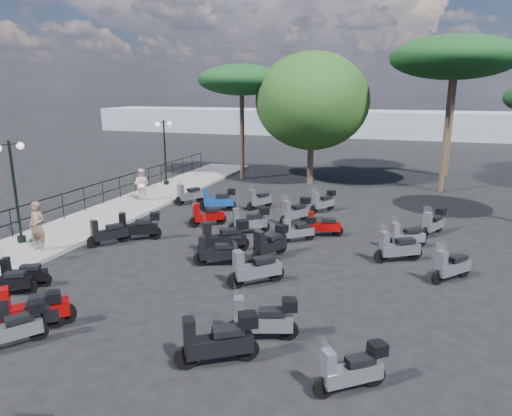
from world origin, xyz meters
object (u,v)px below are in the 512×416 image
(lamp_post_2, at_px, (165,148))
(pine_1, at_px, (454,58))
(scooter_8, at_px, (218,252))
(scooter_19, at_px, (351,370))
(scooter_27, at_px, (397,248))
(woman, at_px, (37,226))
(scooter_22, at_px, (298,230))
(scooter_11, at_px, (218,200))
(broadleaf_tree, at_px, (312,101))
(scooter_20, at_px, (255,269))
(scooter_15, at_px, (322,226))
(scooter_21, at_px, (270,244))
(lamp_post_1, at_px, (14,185))
(scooter_26, at_px, (451,267))
(pine_2, at_px, (242,80))
(scooter_17, at_px, (259,200))
(scooter_2, at_px, (108,233))
(scooter_9, at_px, (224,238))
(pedestrian_far, at_px, (141,184))
(scooter_1, at_px, (7,282))
(scooter_4, at_px, (207,216))
(scooter_0, at_px, (11,328))
(scooter_5, at_px, (189,195))
(scooter_29, at_px, (433,223))
(scooter_28, at_px, (406,237))
(pine_0, at_px, (457,63))
(scooter_14, at_px, (263,320))
(scooter_10, at_px, (250,221))
(scooter_16, at_px, (295,212))
(scooter_13, at_px, (218,341))
(scooter_7, at_px, (30,314))

(lamp_post_2, distance_m, pine_1, 16.37)
(lamp_post_2, xyz_separation_m, scooter_8, (7.81, -10.41, -1.80))
(scooter_19, distance_m, scooter_27, 7.31)
(woman, relative_size, scooter_22, 1.42)
(scooter_11, height_order, broadleaf_tree, broadleaf_tree)
(lamp_post_2, distance_m, scooter_20, 14.97)
(scooter_15, relative_size, scooter_21, 0.96)
(scooter_15, relative_size, broadleaf_tree, 0.20)
(lamp_post_1, bearing_deg, scooter_26, 16.67)
(pine_1, distance_m, pine_2, 11.86)
(scooter_17, height_order, broadleaf_tree, broadleaf_tree)
(scooter_2, bearing_deg, scooter_15, -118.42)
(scooter_9, xyz_separation_m, broadleaf_tree, (0.22, 13.01, 4.31))
(broadleaf_tree, bearing_deg, scooter_11, -108.74)
(woman, distance_m, pedestrian_far, 7.65)
(lamp_post_2, distance_m, scooter_1, 14.80)
(scooter_4, bearing_deg, scooter_15, -131.27)
(scooter_26, bearing_deg, scooter_0, 78.48)
(pedestrian_far, distance_m, scooter_5, 2.49)
(scooter_2, xyz_separation_m, scooter_26, (11.69, 0.54, 0.00))
(broadleaf_tree, bearing_deg, scooter_17, -98.03)
(scooter_29, bearing_deg, scooter_28, 92.29)
(scooter_11, xyz_separation_m, scooter_20, (4.35, -7.39, -0.03))
(scooter_2, height_order, pine_0, pine_0)
(scooter_0, bearing_deg, scooter_20, -93.47)
(scooter_4, relative_size, scooter_5, 0.87)
(scooter_26, xyz_separation_m, scooter_28, (-1.33, 2.55, -0.01))
(scooter_5, relative_size, pine_2, 0.21)
(scooter_27, bearing_deg, lamp_post_2, 26.86)
(lamp_post_1, relative_size, scooter_5, 2.46)
(pine_0, bearing_deg, scooter_1, -118.35)
(scooter_14, bearing_deg, scooter_8, 17.00)
(scooter_27, distance_m, scooter_29, 3.69)
(pedestrian_far, height_order, scooter_28, pedestrian_far)
(scooter_9, relative_size, scooter_10, 1.05)
(lamp_post_2, distance_m, scooter_26, 17.63)
(woman, bearing_deg, scooter_22, 28.20)
(pedestrian_far, distance_m, pine_0, 20.59)
(scooter_28, bearing_deg, scooter_16, 34.64)
(scooter_13, bearing_deg, pine_2, -13.97)
(scooter_7, height_order, pine_2, pine_2)
(lamp_post_1, bearing_deg, scooter_4, 50.06)
(scooter_14, distance_m, scooter_28, 8.06)
(scooter_26, relative_size, pine_1, 0.16)
(scooter_4, relative_size, scooter_20, 0.91)
(scooter_2, relative_size, pine_0, 0.17)
(scooter_13, bearing_deg, scooter_26, -71.19)
(scooter_28, height_order, pine_1, pine_1)
(scooter_10, xyz_separation_m, scooter_15, (2.79, 0.55, -0.07))
(scooter_13, height_order, pine_0, pine_0)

